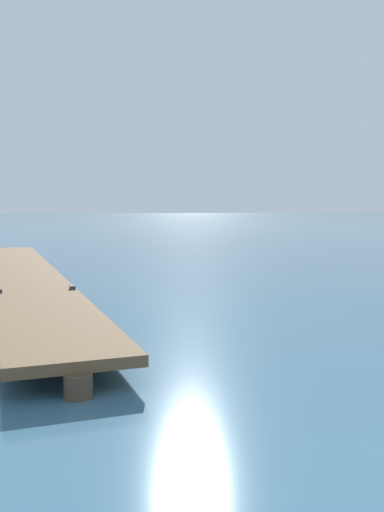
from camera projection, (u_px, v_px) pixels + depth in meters
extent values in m
cube|color=brown|center=(25.00, 274.00, 16.32)|extent=(3.32, 20.47, 0.16)
cylinder|color=#4C3D2D|center=(78.00, 386.00, 6.81)|extent=(0.36, 0.36, 0.29)
cylinder|color=#4C3D2D|center=(41.00, 312.00, 11.58)|extent=(0.36, 0.36, 0.29)
cylinder|color=#4C3D2D|center=(26.00, 282.00, 16.34)|extent=(0.36, 0.36, 0.29)
cylinder|color=#4C3D2D|center=(17.00, 265.00, 21.11)|extent=(0.36, 0.36, 0.29)
cylinder|color=#4C3D2D|center=(12.00, 254.00, 25.87)|extent=(0.36, 0.36, 0.29)
cube|color=#333338|center=(72.00, 287.00, 12.78)|extent=(0.13, 0.21, 0.08)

